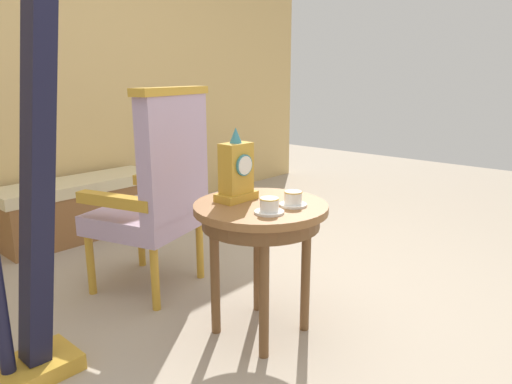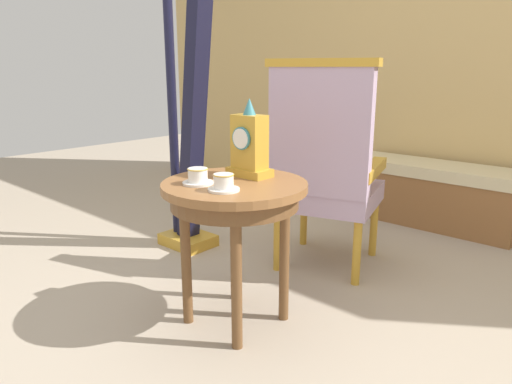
{
  "view_description": "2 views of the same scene",
  "coord_description": "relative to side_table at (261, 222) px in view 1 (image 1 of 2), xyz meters",
  "views": [
    {
      "loc": [
        -1.55,
        -1.28,
        1.2
      ],
      "look_at": [
        -0.05,
        0.04,
        0.69
      ],
      "focal_mm": 32.49,
      "sensor_mm": 36.0,
      "label": 1
    },
    {
      "loc": [
        1.29,
        -1.33,
        1.09
      ],
      "look_at": [
        -0.01,
        0.15,
        0.57
      ],
      "focal_mm": 32.98,
      "sensor_mm": 36.0,
      "label": 2
    }
  ],
  "objects": [
    {
      "name": "armchair",
      "position": [
        -0.03,
        0.72,
        0.04
      ],
      "size": [
        0.67,
        0.66,
        1.14
      ],
      "color": "#B299B7",
      "rests_on": "ground"
    },
    {
      "name": "mantel_clock",
      "position": [
        -0.03,
        0.12,
        0.22
      ],
      "size": [
        0.19,
        0.11,
        0.34
      ],
      "color": "gold",
      "rests_on": "side_table"
    },
    {
      "name": "teacup_left",
      "position": [
        -0.09,
        -0.12,
        0.12
      ],
      "size": [
        0.13,
        0.13,
        0.07
      ],
      "color": "white",
      "rests_on": "side_table"
    },
    {
      "name": "harp",
      "position": [
        -0.84,
        0.47,
        0.19
      ],
      "size": [
        0.4,
        0.24,
        1.83
      ],
      "color": "gold",
      "rests_on": "ground"
    },
    {
      "name": "window_bench",
      "position": [
        0.12,
        1.92,
        -0.33
      ],
      "size": [
        1.19,
        0.4,
        0.44
      ],
      "color": "beige",
      "rests_on": "ground"
    },
    {
      "name": "teacup_right",
      "position": [
        0.07,
        -0.13,
        0.12
      ],
      "size": [
        0.12,
        0.12,
        0.07
      ],
      "color": "white",
      "rests_on": "side_table"
    },
    {
      "name": "wall_back",
      "position": [
        0.03,
        2.22,
        0.85
      ],
      "size": [
        6.0,
        0.1,
        2.8
      ],
      "primitive_type": "cube",
      "color": "tan",
      "rests_on": "ground"
    },
    {
      "name": "ground_plane",
      "position": [
        0.03,
        -0.03,
        -0.55
      ],
      "size": [
        10.0,
        10.0,
        0.0
      ],
      "primitive_type": "plane",
      "color": "tan"
    },
    {
      "name": "side_table",
      "position": [
        0.0,
        0.0,
        0.0
      ],
      "size": [
        0.61,
        0.61,
        0.64
      ],
      "color": "brown",
      "rests_on": "ground"
    }
  ]
}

